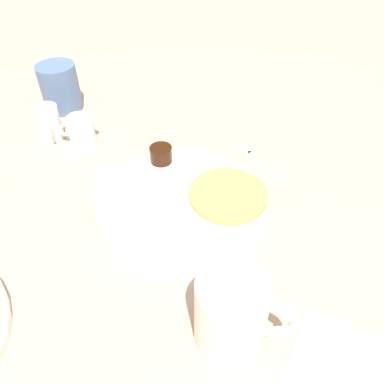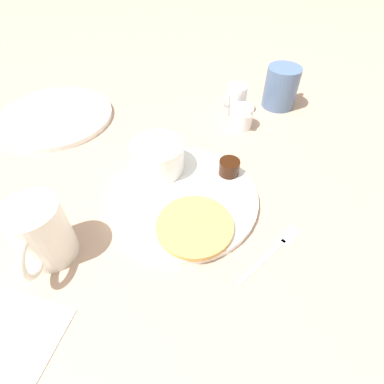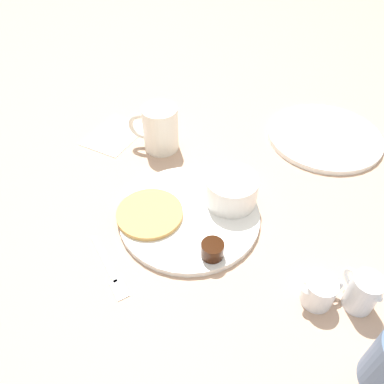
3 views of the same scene
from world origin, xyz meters
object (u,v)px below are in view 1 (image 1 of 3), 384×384
Objects in this scene: bowl at (125,198)px; creamer_pitcher_far at (49,122)px; coffee_mug at (233,313)px; plate at (181,201)px; fork at (255,157)px; creamer_pitcher_near at (81,129)px; second_mug at (60,87)px.

creamer_pitcher_far is (-0.17, -0.22, -0.01)m from bowl.
bowl is 0.23m from coffee_mug.
plate is 2.35× the size of coffee_mug.
plate is 0.18m from fork.
creamer_pitcher_near is at bearing -85.91° from fork.
bowl is at bearing 42.59° from creamer_pitcher_near.
second_mug is at bearing -125.26° from plate.
coffee_mug is 0.60m from second_mug.
coffee_mug reaches higher than plate.
plate is 0.26m from creamer_pitcher_near.
bowl is 0.23m from creamer_pitcher_near.
bowl is 1.43× the size of creamer_pitcher_far.
fork is at bearing 94.42° from creamer_pitcher_far.
creamer_pitcher_near is at bearing -118.56° from plate.
fork is (-0.15, 0.10, -0.00)m from plate.
fork is 0.43m from second_mug.
bowl is 0.87× the size of fork.
creamer_pitcher_far is (0.01, -0.06, 0.01)m from creamer_pitcher_near.
creamer_pitcher_far is 0.61× the size of fork.
bowl is at bearing -129.06° from coffee_mug.
bowl and creamer_pitcher_far have the same top height.
fork is at bearing -177.87° from coffee_mug.
second_mug is (-0.08, -0.42, 0.05)m from fork.
fork is at bearing 79.23° from second_mug.
creamer_pitcher_near is (-0.32, -0.34, -0.03)m from coffee_mug.
fork is (-0.19, 0.17, -0.04)m from bowl.
creamer_pitcher_near is at bearing 42.14° from second_mug.
creamer_pitcher_far reaches higher than creamer_pitcher_near.
creamer_pitcher_far is (-0.12, -0.29, 0.03)m from plate.
plate is 0.23m from coffee_mug.
bowl is 0.37m from second_mug.
creamer_pitcher_near is 0.58× the size of fork.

